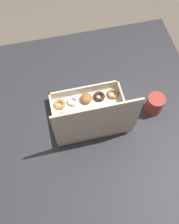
# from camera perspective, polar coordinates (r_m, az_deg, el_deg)

# --- Properties ---
(ground_plane) EXTENTS (8.00, 8.00, 0.00)m
(ground_plane) POSITION_cam_1_polar(r_m,az_deg,el_deg) (1.84, 1.41, -11.51)
(ground_plane) COLOR #6B6054
(dining_table) EXTENTS (0.96, 1.04, 0.73)m
(dining_table) POSITION_cam_1_polar(r_m,az_deg,el_deg) (1.25, 2.05, -3.42)
(dining_table) COLOR #2D2D33
(dining_table) RESTS_ON ground_plane
(donut_box) EXTENTS (0.32, 0.25, 0.28)m
(donut_box) POSITION_cam_1_polar(r_m,az_deg,el_deg) (1.10, 0.33, -0.78)
(donut_box) COLOR silver
(donut_box) RESTS_ON dining_table
(coffee_mug) EXTENTS (0.08, 0.08, 0.09)m
(coffee_mug) POSITION_cam_1_polar(r_m,az_deg,el_deg) (1.17, 14.01, 1.75)
(coffee_mug) COLOR #A3382D
(coffee_mug) RESTS_ON dining_table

